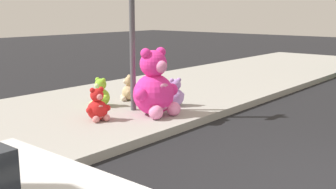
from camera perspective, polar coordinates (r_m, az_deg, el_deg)
name	(u,v)px	position (r m, az deg, el deg)	size (l,w,h in m)	color
sidewalk	(68,117)	(8.29, -13.60, -2.99)	(28.00, 4.40, 0.15)	#9E9B93
sign_pole	(132,24)	(8.09, -4.97, 9.65)	(0.56, 0.11, 3.20)	#4C4C51
plush_pink_large	(155,88)	(7.81, -1.83, 0.85)	(0.98, 0.89, 1.28)	#F22D93
plush_red	(98,107)	(7.56, -9.66, -1.74)	(0.46, 0.43, 0.61)	red
plush_tan	(129,90)	(9.18, -5.41, 0.60)	(0.41, 0.40, 0.57)	tan
plush_lime	(100,95)	(8.67, -9.32, -0.05)	(0.41, 0.46, 0.60)	#8CD133
plush_brown	(151,93)	(8.69, -2.35, 0.22)	(0.49, 0.44, 0.64)	olive
plush_lavender	(175,94)	(8.62, 0.97, 0.00)	(0.42, 0.42, 0.59)	#B28CD8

